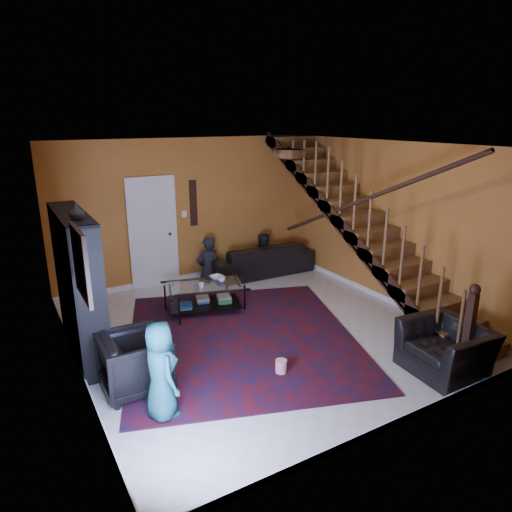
% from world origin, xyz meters
% --- Properties ---
extents(floor, '(5.50, 5.50, 0.00)m').
position_xyz_m(floor, '(0.00, 0.00, 0.00)').
color(floor, beige).
rests_on(floor, ground).
extents(room, '(5.50, 5.50, 5.50)m').
position_xyz_m(room, '(-1.33, 1.33, 0.05)').
color(room, '#BD712A').
rests_on(room, ground).
extents(staircase, '(0.95, 5.02, 3.18)m').
position_xyz_m(staircase, '(2.12, -0.00, 1.40)').
color(staircase, brown).
rests_on(staircase, floor).
extents(bookshelf, '(0.35, 1.80, 2.00)m').
position_xyz_m(bookshelf, '(-2.40, 0.60, 0.96)').
color(bookshelf, black).
rests_on(bookshelf, floor).
extents(door, '(0.82, 0.05, 2.05)m').
position_xyz_m(door, '(-0.70, 2.73, 1.02)').
color(door, silver).
rests_on(door, floor).
extents(framed_picture, '(0.04, 0.74, 0.74)m').
position_xyz_m(framed_picture, '(-2.57, -0.90, 1.75)').
color(framed_picture, maroon).
rests_on(framed_picture, room).
extents(wall_hanging, '(0.14, 0.03, 0.90)m').
position_xyz_m(wall_hanging, '(0.15, 2.73, 1.55)').
color(wall_hanging, black).
rests_on(wall_hanging, room).
extents(ceiling_fixture, '(0.40, 0.40, 0.10)m').
position_xyz_m(ceiling_fixture, '(0.00, -0.80, 2.74)').
color(ceiling_fixture, '#3F2814').
rests_on(ceiling_fixture, room).
extents(rug, '(4.27, 4.57, 0.02)m').
position_xyz_m(rug, '(-0.32, -0.12, 0.01)').
color(rug, '#3F0B10').
rests_on(rug, floor).
extents(sofa, '(2.23, 0.91, 0.65)m').
position_xyz_m(sofa, '(1.41, 2.30, 0.32)').
color(sofa, black).
rests_on(sofa, floor).
extents(armchair_left, '(0.79, 0.77, 0.72)m').
position_xyz_m(armchair_left, '(-2.05, -0.65, 0.36)').
color(armchair_left, black).
rests_on(armchair_left, floor).
extents(armchair_right, '(0.95, 1.07, 0.65)m').
position_xyz_m(armchair_right, '(1.50, -2.25, 0.32)').
color(armchair_right, black).
rests_on(armchair_right, floor).
extents(person_adult_a, '(0.52, 0.36, 1.38)m').
position_xyz_m(person_adult_a, '(0.26, 2.35, 0.24)').
color(person_adult_a, black).
rests_on(person_adult_a, sofa).
extents(person_adult_b, '(0.67, 0.55, 1.29)m').
position_xyz_m(person_adult_b, '(1.50, 2.35, 0.20)').
color(person_adult_b, black).
rests_on(person_adult_b, sofa).
extents(person_child, '(0.41, 0.58, 1.12)m').
position_xyz_m(person_child, '(-1.95, -1.31, 0.56)').
color(person_child, '#165555').
rests_on(person_child, armchair_left).
extents(coffee_table, '(1.39, 1.05, 0.47)m').
position_xyz_m(coffee_table, '(-0.38, 1.08, 0.27)').
color(coffee_table, black).
rests_on(coffee_table, floor).
extents(cup_a, '(0.16, 0.16, 0.09)m').
position_xyz_m(cup_a, '(-0.07, 1.06, 0.52)').
color(cup_a, '#999999').
rests_on(cup_a, coffee_table).
extents(cup_b, '(0.10, 0.10, 0.09)m').
position_xyz_m(cup_b, '(-0.49, 0.97, 0.51)').
color(cup_b, '#999999').
rests_on(cup_b, coffee_table).
extents(bowl, '(0.28, 0.28, 0.06)m').
position_xyz_m(bowl, '(-0.08, 1.24, 0.50)').
color(bowl, '#999999').
rests_on(bowl, coffee_table).
extents(vase, '(0.18, 0.18, 0.19)m').
position_xyz_m(vase, '(-2.41, 0.10, 2.10)').
color(vase, '#999999').
rests_on(vase, bookshelf).
extents(popcorn_bucket, '(0.17, 0.17, 0.17)m').
position_xyz_m(popcorn_bucket, '(-0.35, -1.24, 0.11)').
color(popcorn_bucket, red).
rests_on(popcorn_bucket, rug).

